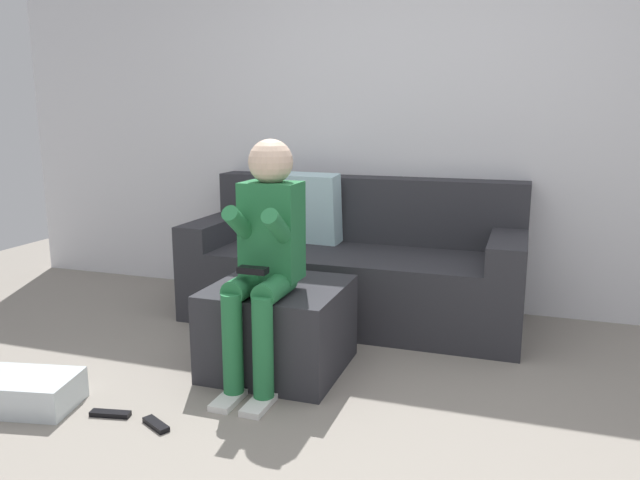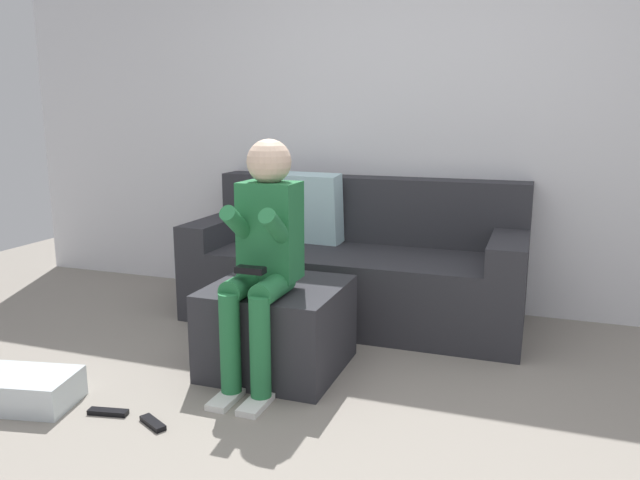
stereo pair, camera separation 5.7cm
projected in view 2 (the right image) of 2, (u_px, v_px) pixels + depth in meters
ground_plane at (312, 447)px, 2.48m from camera, size 8.21×8.21×0.00m
wall_back at (419, 120)px, 4.14m from camera, size 6.32×0.10×2.55m
couch_sectional at (354, 265)px, 4.04m from camera, size 2.13×0.88×0.93m
ottoman at (278, 327)px, 3.21m from camera, size 0.67×0.66×0.46m
person_seated at (263, 246)px, 2.96m from camera, size 0.28×0.58×1.21m
storage_bin at (25, 390)px, 2.83m from camera, size 0.51×0.38×0.15m
remote_near_ottoman at (153, 423)px, 2.66m from camera, size 0.16×0.11×0.02m
remote_by_storage_bin at (108, 412)px, 2.75m from camera, size 0.19×0.08×0.02m
remote_under_side_table at (33, 371)px, 3.18m from camera, size 0.17×0.15×0.02m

